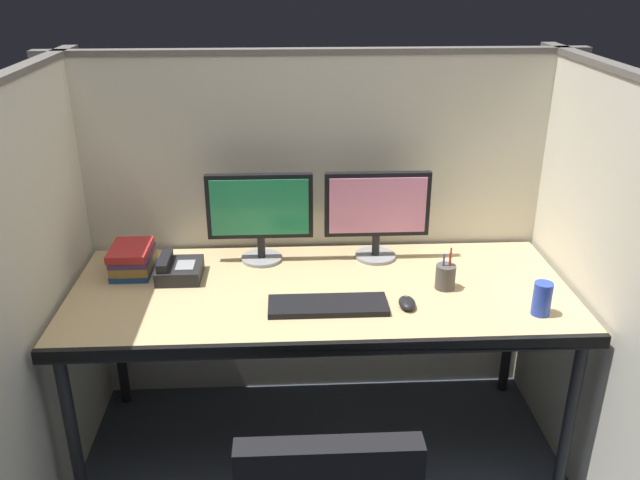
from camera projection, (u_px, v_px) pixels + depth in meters
cubicle_partition_rear at (315, 232)px, 2.91m from camera, size 2.21×0.06×1.57m
cubicle_partition_left at (45, 296)px, 2.36m from camera, size 0.06×1.41×1.57m
cubicle_partition_right at (589, 283)px, 2.45m from camera, size 0.06×1.41×1.57m
desk at (321, 301)px, 2.53m from camera, size 1.90×0.80×0.74m
monitor_left at (260, 212)px, 2.67m from camera, size 0.43×0.17×0.37m
monitor_right at (377, 210)px, 2.69m from camera, size 0.43×0.17×0.37m
keyboard_main at (328, 305)px, 2.37m from camera, size 0.43×0.15×0.02m
computer_mouse at (407, 303)px, 2.38m from camera, size 0.06×0.10×0.04m
pen_cup at (445, 277)px, 2.50m from camera, size 0.08×0.08×0.17m
book_stack at (132, 259)px, 2.62m from camera, size 0.16×0.22×0.11m
desk_phone at (178, 270)px, 2.59m from camera, size 0.17×0.19×0.09m
soda_can at (542, 299)px, 2.31m from camera, size 0.07×0.07×0.12m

